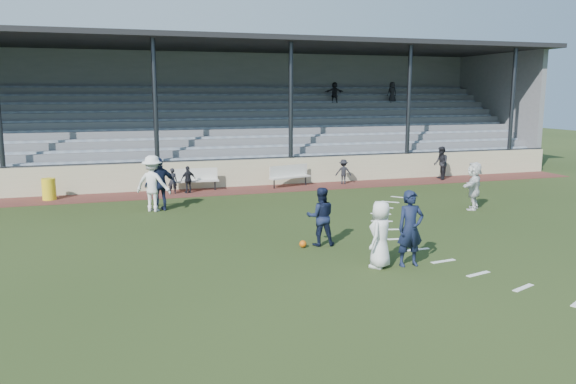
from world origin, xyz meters
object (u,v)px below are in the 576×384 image
object	(u,v)px
trash_bin	(49,189)
player_white_lead	(380,234)
bench_left	(194,178)
football	(303,244)
player_navy_lead	(410,229)
bench_right	(289,174)
official	(441,163)

from	to	relation	value
trash_bin	player_white_lead	bearing A→B (deg)	-53.99
bench_left	football	distance (m)	9.97
bench_left	player_navy_lead	xyz separation A→B (m)	(3.47, -12.14, 0.34)
bench_right	player_white_lead	xyz separation A→B (m)	(-1.47, -11.87, 0.23)
bench_left	player_navy_lead	world-z (taller)	player_navy_lead
player_white_lead	trash_bin	bearing A→B (deg)	-97.66
bench_right	official	size ratio (longest dim) A/B	1.27
bench_left	football	world-z (taller)	bench_left
trash_bin	player_white_lead	distance (m)	14.41
football	official	distance (m)	13.95
bench_right	official	bearing A→B (deg)	-18.71
bench_left	bench_right	size ratio (longest dim) A/B	0.99
bench_right	player_navy_lead	size ratio (longest dim) A/B	1.10
football	player_white_lead	xyz separation A→B (m)	(1.21, -2.19, 0.71)
bench_right	official	world-z (taller)	official
player_navy_lead	bench_left	bearing A→B (deg)	107.72
trash_bin	player_navy_lead	bearing A→B (deg)	-51.97
trash_bin	player_navy_lead	world-z (taller)	player_navy_lead
bench_left	trash_bin	bearing A→B (deg)	-174.94
bench_left	player_white_lead	xyz separation A→B (m)	(2.73, -12.03, 0.23)
bench_right	player_navy_lead	bearing A→B (deg)	-110.35
bench_left	player_navy_lead	distance (m)	12.63
official	football	bearing A→B (deg)	-31.11
bench_left	bench_right	distance (m)	4.20
football	official	world-z (taller)	official
bench_right	player_white_lead	bearing A→B (deg)	-113.89
bench_left	football	size ratio (longest dim) A/B	10.18
football	player_white_lead	bearing A→B (deg)	-61.19
bench_left	bench_right	xyz separation A→B (m)	(4.20, -0.16, 0.00)
player_white_lead	official	size ratio (longest dim) A/B	1.02
bench_right	football	bearing A→B (deg)	-122.29
trash_bin	official	xyz separation A→B (m)	(17.52, -0.03, 0.38)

